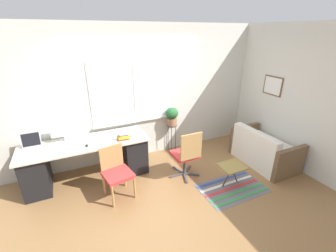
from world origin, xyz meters
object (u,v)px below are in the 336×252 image
object	(u,v)px
monitor	(63,130)
plant_stand	(172,129)
office_chair_swivel	(187,154)
folding_stool	(232,167)
mouse	(87,145)
laptop	(32,146)
couch_loveseat	(263,151)
desk_chair_wooden	(116,171)
book_stack	(123,136)
potted_plant	(172,116)
keyboard	(68,150)

from	to	relation	value
monitor	plant_stand	xyz separation A→B (m)	(2.13, 0.09, -0.41)
office_chair_swivel	folding_stool	world-z (taller)	office_chair_swivel
folding_stool	mouse	bearing A→B (deg)	153.94
laptop	plant_stand	distance (m)	2.66
couch_loveseat	office_chair_swivel	bearing A→B (deg)	81.88
couch_loveseat	folding_stool	size ratio (longest dim) A/B	2.93
laptop	folding_stool	bearing A→B (deg)	-23.94
couch_loveseat	folding_stool	xyz separation A→B (m)	(-1.07, -0.31, 0.08)
desk_chair_wooden	mouse	bearing A→B (deg)	115.02
desk_chair_wooden	couch_loveseat	bearing A→B (deg)	-16.08
desk_chair_wooden	plant_stand	xyz separation A→B (m)	(1.45, 0.95, 0.10)
office_chair_swivel	folding_stool	size ratio (longest dim) A/B	2.18
laptop	monitor	xyz separation A→B (m)	(0.51, 0.09, 0.17)
book_stack	mouse	bearing A→B (deg)	-178.92
laptop	office_chair_swivel	bearing A→B (deg)	-18.27
desk_chair_wooden	couch_loveseat	size ratio (longest dim) A/B	0.67
mouse	office_chair_swivel	world-z (taller)	office_chair_swivel
desk_chair_wooden	folding_stool	bearing A→B (deg)	-28.11
monitor	office_chair_swivel	xyz separation A→B (m)	(1.95, -0.91, -0.48)
couch_loveseat	potted_plant	bearing A→B (deg)	50.40
laptop	plant_stand	bearing A→B (deg)	3.92
book_stack	potted_plant	bearing A→B (deg)	20.33
mouse	desk_chair_wooden	xyz separation A→B (m)	(0.36, -0.50, -0.30)
monitor	book_stack	xyz separation A→B (m)	(0.95, -0.35, -0.15)
office_chair_swivel	folding_stool	distance (m)	0.82
laptop	monitor	bearing A→B (deg)	10.28
keyboard	couch_loveseat	bearing A→B (deg)	-11.88
potted_plant	folding_stool	world-z (taller)	potted_plant
keyboard	potted_plant	bearing A→B (deg)	12.72
monitor	desk_chair_wooden	distance (m)	1.21
keyboard	desk_chair_wooden	xyz separation A→B (m)	(0.65, -0.47, -0.29)
book_stack	office_chair_swivel	size ratio (longest dim) A/B	0.25
keyboard	plant_stand	bearing A→B (deg)	12.72
desk_chair_wooden	couch_loveseat	distance (m)	2.96
mouse	desk_chair_wooden	world-z (taller)	desk_chair_wooden
folding_stool	office_chair_swivel	bearing A→B (deg)	137.66
keyboard	plant_stand	distance (m)	2.17
monitor	potted_plant	size ratio (longest dim) A/B	1.10
keyboard	desk_chair_wooden	distance (m)	0.86
laptop	potted_plant	world-z (taller)	potted_plant
monitor	keyboard	distance (m)	0.44
laptop	keyboard	size ratio (longest dim) A/B	0.74
office_chair_swivel	plant_stand	bearing A→B (deg)	-100.11
office_chair_swivel	potted_plant	size ratio (longest dim) A/B	2.43
keyboard	office_chair_swivel	xyz separation A→B (m)	(1.93, -0.52, -0.26)
office_chair_swivel	desk_chair_wooden	bearing A→B (deg)	-2.05
couch_loveseat	potted_plant	xyz separation A→B (m)	(-1.49, 1.23, 0.58)
mouse	book_stack	xyz separation A→B (m)	(0.63, 0.01, 0.05)
office_chair_swivel	folding_stool	bearing A→B (deg)	137.67
monitor	couch_loveseat	bearing A→B (deg)	-17.54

